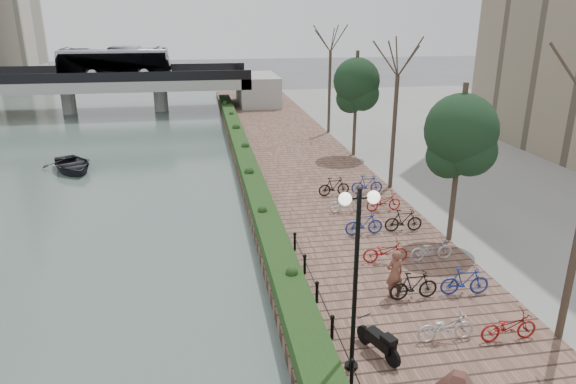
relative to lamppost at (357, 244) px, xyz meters
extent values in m
cube|color=#485A53|center=(-16.59, 23.35, -4.13)|extent=(30.00, 130.00, 0.02)
cube|color=brown|center=(2.41, 15.85, -3.89)|extent=(8.00, 75.00, 0.50)
cube|color=gray|center=(18.41, 15.85, -3.89)|extent=(24.00, 75.00, 0.50)
cube|color=#143815|center=(-0.99, 18.35, -3.34)|extent=(1.10, 56.00, 0.60)
cylinder|color=black|center=(-0.19, -0.65, -3.29)|extent=(0.10, 0.10, 0.70)
cylinder|color=black|center=(-0.19, 1.35, -3.29)|extent=(0.10, 0.10, 0.70)
cylinder|color=black|center=(-0.19, 3.35, -3.29)|extent=(0.10, 0.10, 0.70)
cylinder|color=black|center=(-0.19, 5.35, -3.29)|extent=(0.10, 0.10, 0.70)
cylinder|color=black|center=(-0.19, 7.35, -3.29)|extent=(0.10, 0.10, 0.70)
cylinder|color=black|center=(0.00, 0.00, -1.10)|extent=(0.12, 0.12, 5.07)
cylinder|color=black|center=(0.00, 0.00, 1.18)|extent=(0.70, 0.06, 0.06)
sphere|color=white|center=(-0.35, 0.00, 1.18)|extent=(0.32, 0.32, 0.32)
sphere|color=white|center=(0.35, 0.00, 1.18)|extent=(0.32, 0.32, 0.32)
imported|color=brown|center=(2.41, 3.29, -2.79)|extent=(0.67, 0.49, 1.70)
imported|color=silver|center=(3.01, 0.58, -3.19)|extent=(0.60, 1.71, 0.90)
imported|color=black|center=(3.01, 3.18, -3.14)|extent=(0.47, 1.66, 1.00)
imported|color=maroon|center=(3.01, 5.78, -3.19)|extent=(0.60, 1.71, 0.90)
imported|color=navy|center=(3.01, 8.38, -3.14)|extent=(0.47, 1.66, 1.00)
imported|color=silver|center=(3.01, 10.98, -3.19)|extent=(0.60, 1.71, 0.90)
imported|color=black|center=(3.01, 13.58, -3.14)|extent=(0.47, 1.66, 1.00)
imported|color=maroon|center=(4.81, 0.58, -3.19)|extent=(0.60, 1.71, 0.90)
imported|color=navy|center=(4.81, 3.18, -3.14)|extent=(0.47, 1.66, 1.00)
imported|color=silver|center=(4.81, 5.78, -3.19)|extent=(0.60, 1.71, 0.90)
imported|color=black|center=(4.81, 8.38, -3.14)|extent=(0.47, 1.66, 1.00)
imported|color=maroon|center=(4.81, 10.98, -3.19)|extent=(0.60, 1.71, 0.90)
imported|color=navy|center=(4.81, 13.58, -3.14)|extent=(0.47, 1.66, 1.00)
cube|color=#979692|center=(-16.59, 43.35, -1.14)|extent=(36.00, 8.00, 1.00)
cube|color=black|center=(-16.59, 39.45, -0.19)|extent=(36.00, 0.15, 0.90)
cube|color=black|center=(-16.59, 47.25, -0.19)|extent=(36.00, 0.15, 0.90)
cylinder|color=#979692|center=(-16.59, 43.35, -2.89)|extent=(1.40, 1.40, 2.50)
cylinder|color=#979692|center=(-7.59, 43.35, -2.89)|extent=(1.40, 1.40, 2.50)
imported|color=silver|center=(-11.74, 43.35, 0.86)|extent=(2.52, 10.77, 3.00)
imported|color=#232228|center=(-11.84, 22.09, -3.68)|extent=(4.56, 5.12, 0.88)
camera|label=1|loc=(-3.60, -10.99, 5.30)|focal=32.00mm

